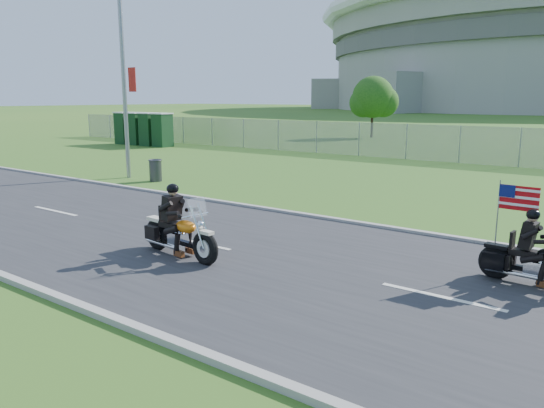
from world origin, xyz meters
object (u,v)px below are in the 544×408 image
Objects in this scene: streetlight at (126,45)px; trash_can at (156,171)px; porta_toilet_d at (125,129)px; motorcycle_lead at (179,234)px; porta_toilet_b at (149,130)px; porta_toilet_c at (137,129)px; porta_toilet_a at (162,131)px; motorcycle_follow at (539,262)px.

streetlight is 5.48m from trash_can.
trash_can is (1.73, -0.21, -5.19)m from streetlight.
porta_toilet_d reaches higher than motorcycle_lead.
streetlight is at bearing 151.60° from motorcycle_lead.
porta_toilet_c is (-1.40, 0.00, 0.00)m from porta_toilet_b.
motorcycle_follow is at bearing -29.50° from porta_toilet_a.
motorcycle_follow is 2.46× the size of trash_can.
streetlight is at bearing -43.35° from porta_toilet_b.
porta_toilet_a reaches higher than motorcycle_follow.
porta_toilet_c is 1.05× the size of motorcycle_follow.
porta_toilet_b and porta_toilet_c have the same top height.
porta_toilet_a is at bearing 153.70° from motorcycle_follow.
porta_toilet_b is 1.40m from porta_toilet_c.
porta_toilet_c reaches higher than motorcycle_lead.
motorcycle_follow is at bearing -15.91° from trash_can.
porta_toilet_d is 30.56m from motorcycle_lead.
motorcycle_lead is at bearing -36.09° from porta_toilet_d.
porta_toilet_b and porta_toilet_d have the same top height.
porta_toilet_b is 0.94× the size of motorcycle_lead.
trash_can is (-8.74, 7.01, -0.08)m from motorcycle_lead.
streetlight is 16.33m from porta_toilet_b.
motorcycle_follow is (31.42, -15.40, -0.64)m from porta_toilet_d.
porta_toilet_a is 1.00× the size of porta_toilet_c.
trash_can is (-15.47, 4.41, -0.06)m from motorcycle_follow.
porta_toilet_d is 2.58× the size of trash_can.
porta_toilet_c is 1.00× the size of porta_toilet_d.
streetlight is 18.40m from porta_toilet_d.
motorcycle_follow is 16.09m from trash_can.
porta_toilet_a reaches higher than motorcycle_lead.
porta_toilet_b is 17.15m from trash_can.
porta_toilet_a is at bearing 136.92° from trash_can.
streetlight is at bearing -40.06° from porta_toilet_c.
porta_toilet_b is 2.80m from porta_toilet_d.
trash_can is at bearing -43.08° from porta_toilet_a.
trash_can is (13.15, -10.99, -0.70)m from porta_toilet_b.
motorcycle_follow is (27.22, -15.40, -0.64)m from porta_toilet_a.
porta_toilet_b is (-11.42, 10.78, -4.49)m from streetlight.
porta_toilet_a is 2.58× the size of trash_can.
porta_toilet_d is 35.00m from motorcycle_follow.
porta_toilet_d is 19.38m from trash_can.
streetlight is 4.35× the size of porta_toilet_a.
motorcycle_lead is at bearing -34.57° from streetlight.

